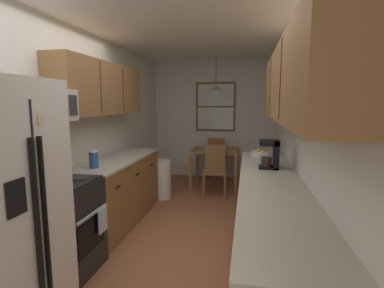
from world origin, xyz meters
The scene contains 22 objects.
ground_plane centered at (0.00, 1.00, 0.00)m, with size 12.00×12.00×0.00m, color #995B3D.
wall_left centered at (-1.35, 1.00, 1.27)m, with size 0.10×9.00×2.55m, color silver.
wall_right centered at (1.35, 1.00, 1.27)m, with size 0.10×9.00×2.55m, color silver.
wall_back centered at (0.00, 3.65, 1.27)m, with size 4.40×0.10×2.55m, color silver.
ceiling_slab centered at (0.00, 1.00, 2.59)m, with size 4.40×9.00×0.08m, color white.
stove_range centered at (-0.99, -0.41, 0.47)m, with size 0.66×0.65×1.10m.
microwave_over_range centered at (-1.11, -0.41, 1.63)m, with size 0.39×0.60×0.30m.
counter_left centered at (-1.00, 0.84, 0.45)m, with size 0.64×1.85×0.90m.
upper_cabinets_left centered at (-1.14, 0.79, 1.83)m, with size 0.33×1.93×0.67m.
counter_right centered at (1.00, 0.06, 0.45)m, with size 0.64×3.37×0.90m.
upper_cabinets_right centered at (1.14, 0.01, 1.83)m, with size 0.33×3.05×0.65m.
dining_table centered at (0.14, 2.90, 0.62)m, with size 0.91×0.82×0.74m.
dining_chair_near centered at (0.20, 2.28, 0.50)m, with size 0.43×0.43×0.90m.
dining_chair_far centered at (0.11, 3.52, 0.50)m, with size 0.45×0.45×0.90m.
pendant_light centered at (0.14, 2.90, 1.95)m, with size 0.28×0.28×0.66m.
back_window centered at (0.06, 3.58, 1.56)m, with size 0.85×0.05×1.05m.
trash_bin centered at (-0.70, 1.96, 0.33)m, with size 0.35×0.35×0.66m, color white.
storage_canister centered at (-1.00, 0.27, 1.00)m, with size 0.11×0.11×0.20m.
dish_towel centered at (-0.64, -0.24, 0.50)m, with size 0.02×0.16×0.24m, color silver.
coffee_maker centered at (1.03, 0.63, 1.07)m, with size 0.22×0.18×0.33m.
mug_by_coffeemaker centered at (0.95, 0.84, 0.95)m, with size 0.11×0.07×0.10m.
fruit_bowl centered at (0.95, 1.48, 0.94)m, with size 0.28×0.28×0.09m.
Camera 1 is at (0.74, -2.78, 1.66)m, focal length 27.22 mm.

